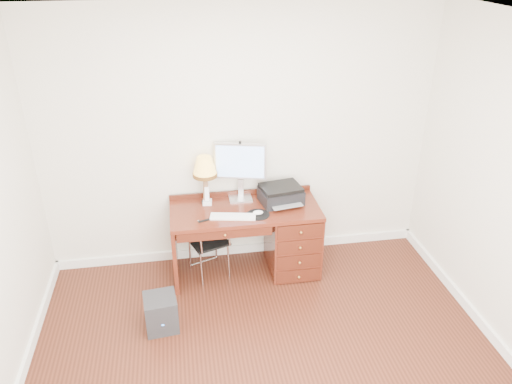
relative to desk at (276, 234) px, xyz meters
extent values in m
plane|color=#35150C|center=(-0.32, -1.40, -0.41)|extent=(4.00, 4.00, 0.00)
plane|color=silver|center=(-0.32, 0.35, 0.94)|extent=(4.00, 0.00, 4.00)
plane|color=white|center=(-0.32, -1.40, 2.29)|extent=(4.00, 4.00, 0.00)
cube|color=white|center=(-0.32, 0.33, -0.36)|extent=(4.00, 0.03, 0.10)
cube|color=white|center=(1.66, -1.40, -0.36)|extent=(0.03, 3.50, 0.10)
cube|color=#5C2113|center=(-0.32, -0.01, 0.32)|extent=(1.50, 0.65, 0.04)
cube|color=#5C2113|center=(0.18, -0.01, -0.06)|extent=(0.50, 0.61, 0.71)
cube|color=#5C2113|center=(-1.05, -0.01, -0.06)|extent=(0.04, 0.61, 0.71)
cube|color=#491A0E|center=(-0.56, 0.29, 0.05)|extent=(0.96, 0.03, 0.39)
cube|color=#491A0E|center=(-0.56, -0.31, 0.25)|extent=(0.91, 0.03, 0.09)
sphere|color=#BF8C3F|center=(0.18, -0.34, -0.06)|extent=(0.03, 0.03, 0.03)
cube|color=silver|center=(-0.34, 0.20, 0.35)|extent=(0.27, 0.22, 0.02)
cube|color=silver|center=(-0.34, 0.25, 0.45)|extent=(0.06, 0.04, 0.19)
cube|color=silver|center=(-0.34, 0.23, 0.76)|extent=(0.52, 0.17, 0.38)
cube|color=#4C8CF2|center=(-0.34, 0.21, 0.76)|extent=(0.47, 0.12, 0.34)
cube|color=white|center=(-0.46, -0.16, 0.35)|extent=(0.46, 0.21, 0.02)
cylinder|color=black|center=(-0.22, -0.15, 0.34)|extent=(0.23, 0.23, 0.01)
ellipsoid|color=white|center=(-0.22, -0.15, 0.36)|extent=(0.10, 0.07, 0.04)
cube|color=black|center=(0.06, 0.08, 0.41)|extent=(0.46, 0.38, 0.15)
cube|color=black|center=(0.06, 0.08, 0.50)|extent=(0.44, 0.36, 0.04)
cylinder|color=black|center=(-0.70, 0.18, 0.35)|extent=(0.10, 0.10, 0.02)
cone|color=#956846|center=(-0.70, 0.18, 0.51)|extent=(0.07, 0.07, 0.30)
cone|color=#FFC750|center=(-0.70, 0.18, 0.75)|extent=(0.24, 0.24, 0.19)
cylinder|color=#593814|center=(-0.70, 0.18, 0.66)|extent=(0.25, 0.25, 0.04)
cube|color=white|center=(-0.69, 0.15, 0.36)|extent=(0.10, 0.10, 0.04)
cube|color=white|center=(-0.69, 0.15, 0.45)|extent=(0.05, 0.06, 0.15)
cylinder|color=black|center=(0.12, 0.08, 0.39)|extent=(0.09, 0.09, 0.11)
cube|color=black|center=(-0.71, 0.00, -0.01)|extent=(0.46, 0.46, 0.02)
cube|color=black|center=(-0.71, -0.17, 0.24)|extent=(0.31, 0.13, 0.21)
cylinder|color=silver|center=(-0.86, 0.16, -0.21)|extent=(0.02, 0.02, 0.40)
cylinder|color=silver|center=(-0.55, 0.16, -0.21)|extent=(0.02, 0.02, 0.40)
cylinder|color=silver|center=(-0.86, -0.15, -0.21)|extent=(0.02, 0.02, 0.40)
cylinder|color=silver|center=(-0.55, -0.15, -0.21)|extent=(0.02, 0.02, 0.40)
cylinder|color=silver|center=(-0.86, -0.17, 0.17)|extent=(0.02, 0.02, 0.36)
cylinder|color=silver|center=(-0.55, -0.17, 0.17)|extent=(0.02, 0.02, 0.36)
cube|color=black|center=(-1.20, -0.75, -0.25)|extent=(0.31, 0.31, 0.33)
camera|label=1|loc=(-0.93, -4.35, 2.76)|focal=35.00mm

